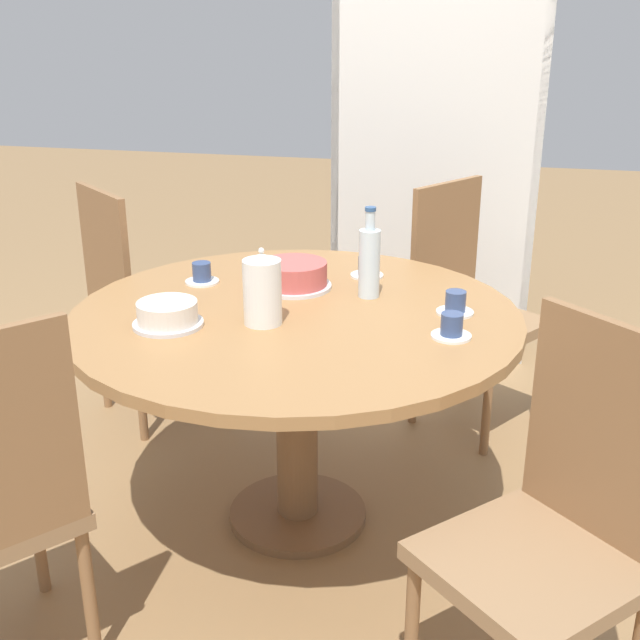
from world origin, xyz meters
TOP-DOWN VIEW (x-y plane):
  - ground_plane at (0.00, 0.00)m, footprint 14.00×14.00m
  - dining_table at (0.00, 0.00)m, footprint 1.37×1.37m
  - chair_a at (0.77, -0.62)m, footprint 0.59×0.59m
  - chair_b at (0.48, 0.86)m, footprint 0.58×0.58m
  - chair_c at (-0.80, 0.57)m, footprint 0.59×0.59m
  - bookshelf at (0.26, 1.59)m, footprint 0.95×0.28m
  - coffee_pot at (-0.07, -0.12)m, footprint 0.11×0.11m
  - water_bottle at (0.19, 0.19)m, footprint 0.07×0.07m
  - cake_main at (-0.06, 0.22)m, footprint 0.25×0.25m
  - cake_second at (-0.33, -0.20)m, footprint 0.21×0.21m
  - cup_a at (-0.38, 0.20)m, footprint 0.11×0.11m
  - cup_b at (0.47, 0.10)m, footprint 0.11×0.11m
  - cup_c at (0.15, 0.39)m, footprint 0.11×0.11m
  - cup_d at (0.48, -0.10)m, footprint 0.11×0.11m

SIDE VIEW (x-z plane):
  - ground_plane at x=0.00m, z-range 0.00..0.00m
  - chair_a at x=0.77m, z-range 0.02..1.00m
  - chair_b at x=0.48m, z-range 0.02..1.00m
  - chair_c at x=-0.80m, z-range 0.02..1.00m
  - dining_table at x=0.00m, z-range 0.25..0.99m
  - cup_a at x=-0.38m, z-range 0.73..0.80m
  - cup_b at x=0.47m, z-range 0.73..0.80m
  - cup_c at x=0.15m, z-range 0.73..0.80m
  - cup_d at x=0.48m, z-range 0.73..0.80m
  - cake_second at x=-0.33m, z-range 0.74..0.81m
  - cake_main at x=-0.06m, z-range 0.74..0.83m
  - coffee_pot at x=-0.07m, z-range 0.73..0.96m
  - water_bottle at x=0.19m, z-range 0.71..1.00m
  - bookshelf at x=0.26m, z-range -0.02..1.80m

